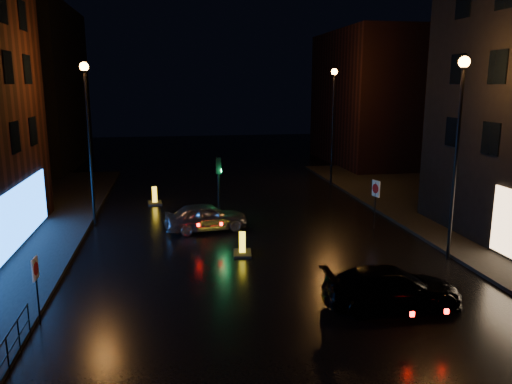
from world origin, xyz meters
The scene contains 13 objects.
ground centered at (0.00, 0.00, 0.00)m, with size 120.00×120.00×0.00m, color black.
building_far_left centered at (-16.00, 35.00, 7.00)m, with size 8.00×16.00×14.00m, color black.
building_far_right centered at (15.00, 32.00, 6.00)m, with size 8.00×14.00×12.00m, color black.
street_lamp_lfar centered at (-7.80, 14.00, 5.56)m, with size 0.44×0.44×8.37m.
street_lamp_rnear centered at (7.80, 6.00, 5.56)m, with size 0.44×0.44×8.37m.
street_lamp_rfar centered at (7.80, 22.00, 5.56)m, with size 0.44×0.44×8.37m.
traffic_signal centered at (-1.20, 14.00, 0.50)m, with size 1.40×2.40×3.45m.
silver_hatchback centered at (-2.05, 11.99, 0.71)m, with size 1.67×4.15×1.42m, color #A2A5A9.
dark_sedan centered at (3.41, 2.00, 0.67)m, with size 1.88×4.62×1.34m, color black.
bollard_near centered at (-0.76, 8.05, 0.22)m, with size 0.91×1.24×1.01m.
bollard_far centered at (-4.81, 18.32, 0.24)m, with size 0.91×1.29×1.08m.
road_sign_left centered at (-7.90, 2.78, 1.59)m, with size 0.08×0.52×2.13m.
road_sign_right centered at (6.50, 10.83, 1.90)m, with size 0.19×0.61×2.54m.
Camera 1 is at (-3.64, -12.54, 7.29)m, focal length 35.00 mm.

